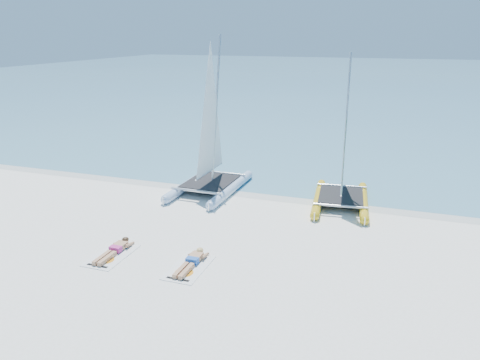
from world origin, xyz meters
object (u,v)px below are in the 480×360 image
object	(u,v)px
catamaran_blue	(210,145)
catamaran_yellow	(344,155)
sunbather_b	(192,261)
towel_a	(112,255)
sunbather_a	(115,250)
towel_b	(189,267)

from	to	relation	value
catamaran_blue	catamaran_yellow	bearing A→B (deg)	6.31
sunbather_b	towel_a	bearing A→B (deg)	-174.26
sunbather_a	towel_b	world-z (taller)	sunbather_a
catamaran_yellow	towel_a	distance (m)	9.87
sunbather_b	catamaran_yellow	bearing A→B (deg)	64.13
catamaran_blue	catamaran_yellow	xyz separation A→B (m)	(5.64, 0.49, -0.11)
catamaran_yellow	sunbather_a	world-z (taller)	catamaran_yellow
sunbather_a	towel_b	bearing A→B (deg)	-2.59
catamaran_blue	towel_b	bearing A→B (deg)	-71.47
towel_b	sunbather_b	bearing A→B (deg)	90.00
towel_b	sunbather_b	distance (m)	0.22
towel_b	sunbather_b	world-z (taller)	sunbather_b
towel_a	catamaran_blue	bearing A→B (deg)	85.95
catamaran_yellow	sunbather_a	xyz separation A→B (m)	(-6.14, -7.29, -1.82)
sunbather_a	sunbather_b	world-z (taller)	same
towel_b	sunbather_a	bearing A→B (deg)	177.41
towel_a	sunbather_b	xyz separation A→B (m)	(2.64, 0.26, 0.11)
catamaran_blue	catamaran_yellow	world-z (taller)	catamaran_blue
catamaran_yellow	sunbather_b	world-z (taller)	catamaran_yellow
towel_a	towel_b	bearing A→B (deg)	1.58
catamaran_blue	towel_b	size ratio (longest dim) A/B	3.70
sunbather_a	towel_b	xyz separation A→B (m)	(2.64, -0.12, -0.11)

